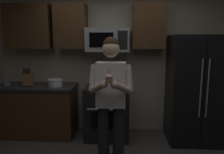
# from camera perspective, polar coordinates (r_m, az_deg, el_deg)

# --- Properties ---
(wall_back) EXTENTS (4.40, 0.10, 2.60)m
(wall_back) POSITION_cam_1_polar(r_m,az_deg,el_deg) (4.05, 1.31, 3.90)
(wall_back) COLOR #B7AD99
(wall_back) RESTS_ON ground
(oven_range) EXTENTS (0.76, 0.70, 0.93)m
(oven_range) POSITION_cam_1_polar(r_m,az_deg,el_deg) (3.85, -1.22, -9.20)
(oven_range) COLOR black
(oven_range) RESTS_ON ground
(microwave) EXTENTS (0.74, 0.41, 0.40)m
(microwave) POSITION_cam_1_polar(r_m,az_deg,el_deg) (3.76, -1.14, 9.86)
(microwave) COLOR #9EA0A5
(refrigerator) EXTENTS (0.90, 0.75, 1.80)m
(refrigerator) POSITION_cam_1_polar(r_m,az_deg,el_deg) (3.87, 21.44, -3.05)
(refrigerator) COLOR black
(refrigerator) RESTS_ON ground
(cabinet_row_upper) EXTENTS (2.78, 0.36, 0.76)m
(cabinet_row_upper) POSITION_cam_1_polar(r_m,az_deg,el_deg) (3.91, -9.76, 13.10)
(cabinet_row_upper) COLOR #4C301C
(counter_left) EXTENTS (1.44, 0.66, 0.92)m
(counter_left) POSITION_cam_1_polar(r_m,az_deg,el_deg) (4.18, -19.45, -8.24)
(counter_left) COLOR #4C301C
(counter_left) RESTS_ON ground
(knife_block) EXTENTS (0.16, 0.15, 0.32)m
(knife_block) POSITION_cam_1_polar(r_m,az_deg,el_deg) (4.04, -21.53, -0.59)
(knife_block) COLOR brown
(knife_block) RESTS_ON counter_left
(bowl_large_white) EXTENTS (0.26, 0.26, 0.12)m
(bowl_large_white) POSITION_cam_1_polar(r_m,az_deg,el_deg) (3.88, -14.89, -1.42)
(bowl_large_white) COLOR white
(bowl_large_white) RESTS_ON counter_left
(bowl_small_colored) EXTENTS (0.13, 0.13, 0.06)m
(bowl_small_colored) POSITION_cam_1_polar(r_m,az_deg,el_deg) (4.26, -26.29, -1.55)
(bowl_small_colored) COLOR #4C7299
(bowl_small_colored) RESTS_ON counter_left
(person) EXTENTS (0.60, 0.48, 1.76)m
(person) POSITION_cam_1_polar(r_m,az_deg,el_deg) (2.80, -0.30, -5.19)
(person) COLOR #262628
(person) RESTS_ON ground
(cupcake) EXTENTS (0.09, 0.09, 0.17)m
(cupcake) POSITION_cam_1_polar(r_m,az_deg,el_deg) (2.41, -0.81, -0.38)
(cupcake) COLOR #A87F56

